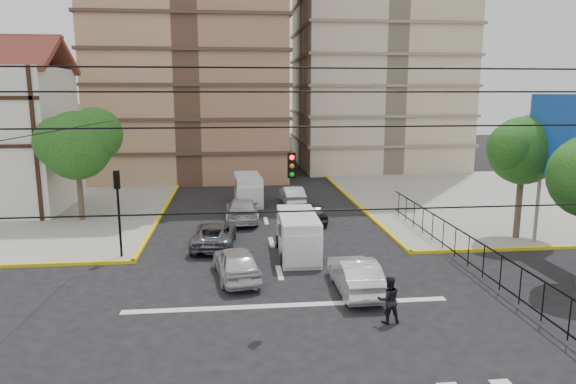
{
  "coord_description": "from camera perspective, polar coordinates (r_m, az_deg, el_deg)",
  "views": [
    {
      "loc": [
        -2.02,
        -17.87,
        8.34
      ],
      "look_at": [
        0.33,
        4.29,
        4.0
      ],
      "focal_mm": 32.0,
      "sensor_mm": 36.0,
      "label": 1
    }
  ],
  "objects": [
    {
      "name": "ground",
      "position": [
        19.82,
        0.37,
        -13.86
      ],
      "size": [
        160.0,
        160.0,
        0.0
      ],
      "primitive_type": "plane",
      "color": "black",
      "rests_on": "ground"
    },
    {
      "name": "sidewalk_ne",
      "position": [
        44.58,
        23.68,
        -0.6
      ],
      "size": [
        26.0,
        26.0,
        0.15
      ],
      "primitive_type": "cube",
      "color": "gray",
      "rests_on": "ground"
    },
    {
      "name": "stop_line",
      "position": [
        20.91,
        -0.01,
        -12.47
      ],
      "size": [
        13.0,
        0.4,
        0.01
      ],
      "primitive_type": "cube",
      "color": "silver",
      "rests_on": "ground"
    },
    {
      "name": "park_fence",
      "position": [
        26.29,
        19.29,
        -8.11
      ],
      "size": [
        0.1,
        22.5,
        1.66
      ],
      "primitive_type": null,
      "color": "black",
      "rests_on": "ground"
    },
    {
      "name": "billboard",
      "position": [
        29.09,
        28.58,
        5.07
      ],
      "size": [
        0.36,
        6.2,
        8.1
      ],
      "color": "slate",
      "rests_on": "ground"
    },
    {
      "name": "tree_park_c",
      "position": [
        31.48,
        24.84,
        4.53
      ],
      "size": [
        4.65,
        3.8,
        7.25
      ],
      "color": "#473828",
      "rests_on": "ground"
    },
    {
      "name": "tree_tudor",
      "position": [
        35.43,
        -22.31,
        5.15
      ],
      "size": [
        5.39,
        4.4,
        7.43
      ],
      "color": "#473828",
      "rests_on": "ground"
    },
    {
      "name": "traffic_light_nw",
      "position": [
        26.83,
        -18.37,
        -0.78
      ],
      "size": [
        0.28,
        0.22,
        4.4
      ],
      "color": "black",
      "rests_on": "ground"
    },
    {
      "name": "traffic_light_hanging",
      "position": [
        16.15,
        1.2,
        2.33
      ],
      "size": [
        18.0,
        9.12,
        0.92
      ],
      "color": "black",
      "rests_on": "ground"
    },
    {
      "name": "van_right_lane",
      "position": [
        26.37,
        1.18,
        -5.0
      ],
      "size": [
        2.05,
        4.88,
        2.18
      ],
      "rotation": [
        0.0,
        0.0,
        -0.02
      ],
      "color": "silver",
      "rests_on": "ground"
    },
    {
      "name": "van_left_lane",
      "position": [
        38.86,
        -4.45,
        0.17
      ],
      "size": [
        2.11,
        4.86,
        2.15
      ],
      "rotation": [
        0.0,
        0.0,
        0.05
      ],
      "color": "silver",
      "rests_on": "ground"
    },
    {
      "name": "car_silver_front_left",
      "position": [
        23.6,
        -5.77,
        -7.79
      ],
      "size": [
        2.45,
        4.64,
        1.5
      ],
      "primitive_type": "imported",
      "rotation": [
        0.0,
        0.0,
        3.3
      ],
      "color": "silver",
      "rests_on": "ground"
    },
    {
      "name": "car_white_front_right",
      "position": [
        22.22,
        7.48,
        -9.06
      ],
      "size": [
        1.63,
        4.56,
        1.5
      ],
      "primitive_type": "imported",
      "rotation": [
        0.0,
        0.0,
        3.15
      ],
      "color": "silver",
      "rests_on": "ground"
    },
    {
      "name": "car_grey_mid_left",
      "position": [
        28.54,
        -8.21,
        -4.68
      ],
      "size": [
        2.52,
        4.95,
        1.34
      ],
      "primitive_type": "imported",
      "rotation": [
        0.0,
        0.0,
        3.08
      ],
      "color": "#5C5F64",
      "rests_on": "ground"
    },
    {
      "name": "car_silver_rear_left",
      "position": [
        33.84,
        -5.1,
        -1.97
      ],
      "size": [
        2.2,
        5.24,
        1.51
      ],
      "primitive_type": "imported",
      "rotation": [
        0.0,
        0.0,
        3.13
      ],
      "color": "silver",
      "rests_on": "ground"
    },
    {
      "name": "car_darkgrey_mid_right",
      "position": [
        33.53,
        2.74,
        -2.2
      ],
      "size": [
        1.62,
        3.98,
        1.35
      ],
      "primitive_type": "imported",
      "rotation": [
        0.0,
        0.0,
        3.15
      ],
      "color": "#29292C",
      "rests_on": "ground"
    },
    {
      "name": "car_white_rear_right",
      "position": [
        38.86,
        0.43,
        -0.33
      ],
      "size": [
        1.74,
        4.29,
        1.38
      ],
      "primitive_type": "imported",
      "rotation": [
        0.0,
        0.0,
        3.21
      ],
      "color": "silver",
      "rests_on": "ground"
    },
    {
      "name": "pedestrian_crosswalk",
      "position": [
        19.51,
        11.12,
        -11.65
      ],
      "size": [
        0.89,
        0.71,
        1.77
      ],
      "primitive_type": "imported",
      "rotation": [
        0.0,
        0.0,
        3.19
      ],
      "color": "black",
      "rests_on": "ground"
    }
  ]
}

